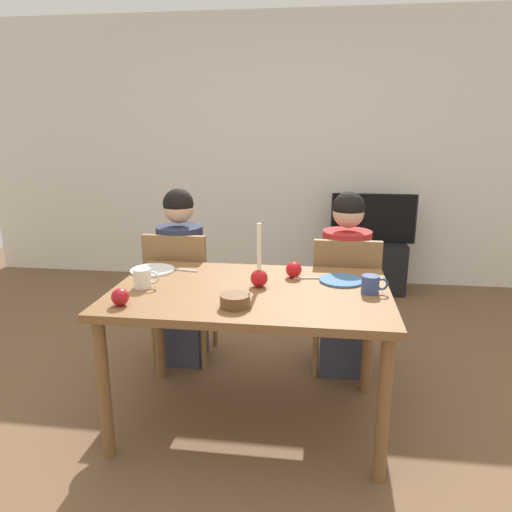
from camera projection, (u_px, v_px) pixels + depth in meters
ground_plane at (251, 418)px, 2.64m from camera, size 7.68×7.68×0.00m
back_wall at (288, 152)px, 4.79m from camera, size 6.40×0.10×2.60m
dining_table at (251, 304)px, 2.47m from camera, size 1.40×0.90×0.75m
chair_left at (180, 290)px, 3.16m from camera, size 0.40×0.40×0.90m
chair_right at (344, 297)px, 3.03m from camera, size 0.40×0.40×0.90m
person_left_child at (181, 280)px, 3.18m from camera, size 0.30×0.30×1.17m
person_right_child at (345, 287)px, 3.04m from camera, size 0.30×0.30×1.17m
tv_stand at (370, 266)px, 4.67m from camera, size 0.64×0.40×0.48m
tv at (373, 218)px, 4.55m from camera, size 0.79×0.05×0.46m
candle_centerpiece at (259, 274)px, 2.47m from camera, size 0.09×0.09×0.33m
plate_left at (153, 270)px, 2.75m from camera, size 0.25×0.25×0.01m
plate_right at (341, 280)px, 2.56m from camera, size 0.24×0.24×0.01m
mug_left at (143, 278)px, 2.46m from camera, size 0.13×0.09×0.10m
mug_right at (371, 284)px, 2.37m from camera, size 0.13×0.09×0.09m
fork_left at (183, 270)px, 2.76m from camera, size 0.18×0.05×0.01m
fork_right at (310, 278)px, 2.61m from camera, size 0.18×0.04×0.01m
bowl_walnuts at (235, 301)px, 2.20m from camera, size 0.14×0.14×0.06m
apple_near_candle at (120, 297)px, 2.21m from camera, size 0.08×0.08×0.08m
apple_by_left_plate at (294, 270)px, 2.63m from camera, size 0.09×0.09×0.09m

